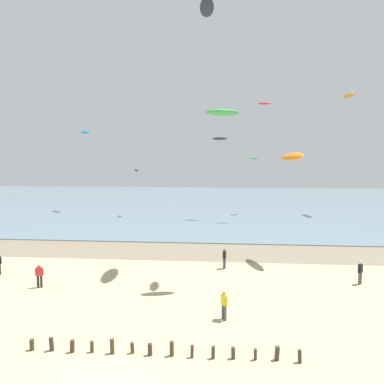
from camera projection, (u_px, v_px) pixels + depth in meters
wet_sand_strip at (170, 251)px, 35.07m from camera, size 120.00×6.56×0.01m
sea at (197, 202)px, 73.04m from camera, size 160.00×70.00×0.10m
groyne_near at (152, 349)px, 16.59m from camera, size 12.73×0.37×0.71m
person_nearest_camera at (224, 304)px, 20.16m from camera, size 0.38×0.49×1.71m
person_mid_beach at (39, 275)px, 25.20m from camera, size 0.56×0.30×1.71m
person_left_flank at (360, 272)px, 25.82m from camera, size 0.43×0.43×1.71m
person_far_down_beach at (224, 258)px, 29.47m from camera, size 0.31×0.55×1.71m
kite_aloft_1 at (265, 103)px, 49.98m from camera, size 1.84×0.74×0.36m
kite_aloft_2 at (136, 170)px, 55.28m from camera, size 1.27×1.94×0.51m
kite_aloft_3 at (85, 132)px, 60.33m from camera, size 2.74×2.84×0.54m
kite_aloft_4 at (349, 96)px, 55.95m from camera, size 1.27×3.54×0.60m
kite_aloft_7 at (220, 138)px, 52.10m from camera, size 2.37×1.02×0.57m
kite_aloft_8 at (254, 158)px, 56.75m from camera, size 1.80×1.96×0.46m
kite_aloft_9 at (207, 8)px, 28.54m from camera, size 1.57×3.66×0.79m
kite_aloft_10 at (222, 113)px, 24.50m from camera, size 2.45×1.34×0.58m
kite_aloft_11 at (292, 157)px, 30.87m from camera, size 2.23×3.78×1.01m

